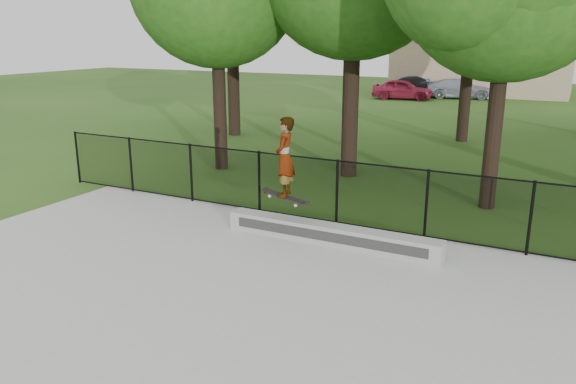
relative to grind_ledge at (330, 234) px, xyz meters
name	(u,v)px	position (x,y,z in m)	size (l,w,h in m)	color
ground	(171,354)	(-0.36, -4.70, -0.26)	(100.00, 100.00, 0.00)	#264C15
concrete_slab	(170,352)	(-0.36, -4.70, -0.23)	(14.00, 12.00, 0.06)	#ADACA7
grind_ledge	(330,234)	(0.00, 0.00, 0.00)	(4.59, 0.40, 0.41)	#989893
car_a	(402,89)	(-6.26, 26.81, 0.41)	(1.58, 3.90, 1.34)	maroon
car_b	(418,85)	(-6.10, 30.35, 0.39)	(1.37, 3.57, 1.30)	black
car_c	(459,89)	(-3.03, 29.18, 0.38)	(1.81, 4.09, 1.29)	#9297A5
skater_airborne	(285,159)	(-0.95, -0.19, 1.52)	(0.83, 0.67, 1.79)	black
chainlink_fence	(337,192)	(-0.36, 1.20, 0.55)	(16.06, 0.06, 1.50)	black
distant_building	(482,63)	(-2.36, 33.30, 1.90)	(12.40, 6.40, 4.30)	tan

